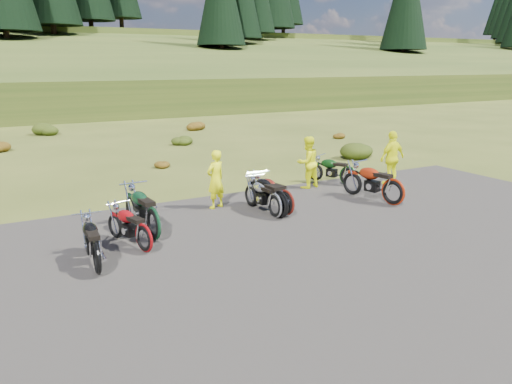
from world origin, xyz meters
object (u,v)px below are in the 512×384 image
motorcycle_0 (98,275)px  person_middle (216,180)px  motorcycle_7 (348,186)px  motorcycle_3 (275,219)px

motorcycle_0 → person_middle: size_ratio=1.14×
motorcycle_7 → motorcycle_0: bearing=83.7°
motorcycle_0 → motorcycle_7: 10.02m
motorcycle_3 → person_middle: 2.17m
motorcycle_3 → person_middle: bearing=29.3°
motorcycle_3 → motorcycle_7: (4.20, 1.97, 0.00)m
motorcycle_3 → motorcycle_7: 4.64m
motorcycle_3 → motorcycle_7: motorcycle_3 is taller
motorcycle_3 → motorcycle_0: bearing=104.7°
motorcycle_0 → person_middle: (4.14, 3.27, 0.88)m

